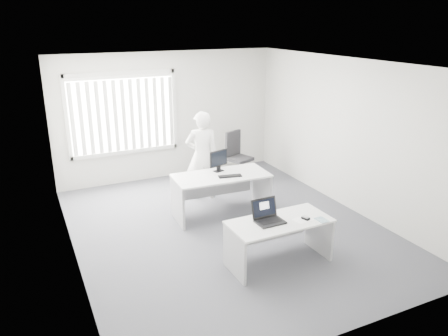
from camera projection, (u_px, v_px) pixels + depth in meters
name	position (u px, v px, depth m)	size (l,w,h in m)	color
ground	(226.00, 228.00, 7.59)	(6.00, 6.00, 0.00)	#585960
wall_back	(168.00, 116.00, 9.70)	(5.00, 0.02, 2.80)	beige
wall_front	(351.00, 225.00, 4.57)	(5.00, 0.02, 2.80)	beige
wall_left	(66.00, 173.00, 6.12)	(0.02, 6.00, 2.80)	beige
wall_right	(347.00, 134.00, 8.15)	(0.02, 6.00, 2.80)	beige
ceiling	(227.00, 63.00, 6.68)	(5.00, 6.00, 0.02)	white
window	(123.00, 114.00, 9.21)	(2.32, 0.06, 1.76)	silver
blinds	(124.00, 116.00, 9.17)	(2.20, 0.10, 1.50)	white
desk_near	(279.00, 233.00, 6.36)	(1.51, 0.72, 0.69)	silver
desk_far	(221.00, 186.00, 7.94)	(1.75, 0.89, 0.78)	silver
office_chair	(238.00, 164.00, 9.87)	(0.78, 0.78, 1.07)	black
person	(202.00, 156.00, 8.61)	(0.65, 0.43, 1.78)	white
laptop	(270.00, 213.00, 6.18)	(0.40, 0.36, 0.31)	black
paper_sheet	(303.00, 219.00, 6.33)	(0.27, 0.19, 0.00)	white
mouse	(306.00, 218.00, 6.33)	(0.07, 0.12, 0.05)	#B1B0B3
booklet	(322.00, 220.00, 6.31)	(0.14, 0.19, 0.01)	silver
keyboard	(230.00, 176.00, 7.78)	(0.42, 0.14, 0.02)	black
monitor	(219.00, 161.00, 7.99)	(0.40, 0.12, 0.40)	black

